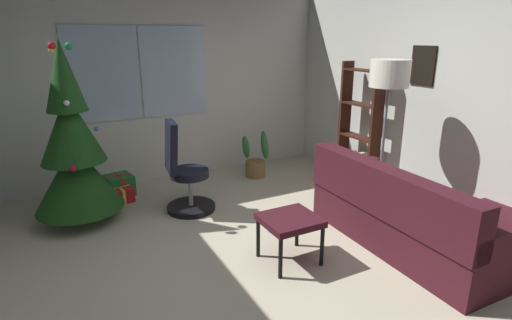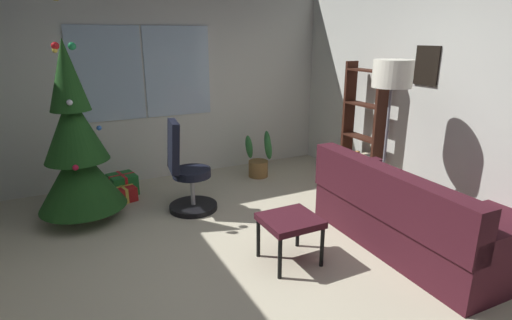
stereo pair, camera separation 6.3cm
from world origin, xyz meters
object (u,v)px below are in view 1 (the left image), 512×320
bookshelf (359,134)px  gift_box_green (119,185)px  floor_lamp (389,83)px  office_chair (184,177)px  footstool (290,223)px  couch (427,220)px  gift_box_red (119,194)px  holiday_tree (74,151)px  potted_plant (256,160)px

bookshelf → gift_box_green: bearing=158.4°
bookshelf → floor_lamp: 1.24m
gift_box_green → office_chair: size_ratio=0.35×
footstool → bookshelf: bearing=33.5°
footstool → couch: bearing=-17.5°
couch → footstool: couch is taller
gift_box_green → gift_box_red: bearing=-100.5°
footstool → office_chair: office_chair is taller
holiday_tree → gift_box_red: 0.94m
couch → gift_box_green: 3.65m
holiday_tree → gift_box_green: size_ratio=6.31×
footstool → potted_plant: 2.35m
couch → holiday_tree: 3.63m
holiday_tree → gift_box_red: bearing=40.7°
bookshelf → floor_lamp: bearing=-117.0°
gift_box_red → bookshelf: size_ratio=0.22×
couch → gift_box_green: bearing=130.4°
gift_box_red → potted_plant: (1.94, 0.04, 0.15)m
gift_box_green → office_chair: office_chair is taller
holiday_tree → gift_box_green: holiday_tree is taller
office_chair → footstool: bearing=-72.1°
gift_box_red → office_chair: (0.64, -0.66, 0.33)m
holiday_tree → office_chair: size_ratio=2.23×
floor_lamp → potted_plant: floor_lamp is taller
holiday_tree → bookshelf: size_ratio=1.46×
floor_lamp → footstool: bearing=-165.8°
gift_box_green → holiday_tree: bearing=-129.5°
footstool → bookshelf: bookshelf is taller
potted_plant → bookshelf: bearing=-44.1°
footstool → gift_box_red: size_ratio=1.32×
office_chair → bookshelf: (2.32, -0.28, 0.31)m
couch → gift_box_red: 3.52m
footstool → office_chair: (-0.48, 1.50, 0.04)m
couch → footstool: bearing=162.5°
potted_plant → holiday_tree: bearing=-169.7°
holiday_tree → bookshelf: bearing=-9.1°
office_chair → floor_lamp: bearing=-31.3°
floor_lamp → couch: bearing=-98.6°
gift_box_green → bookshelf: 3.19m
holiday_tree → office_chair: (1.10, -0.27, -0.39)m
gift_box_red → floor_lamp: (2.52, -1.81, 1.41)m
gift_box_red → holiday_tree: bearing=-139.3°
bookshelf → floor_lamp: (-0.44, -0.86, 0.77)m
office_chair → floor_lamp: 2.45m
couch → bookshelf: 1.77m
footstool → potted_plant: size_ratio=0.74×
footstool → gift_box_green: 2.61m
gift_box_green → floor_lamp: floor_lamp is taller
gift_box_red → floor_lamp: 3.40m
office_chair → holiday_tree: bearing=166.5°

